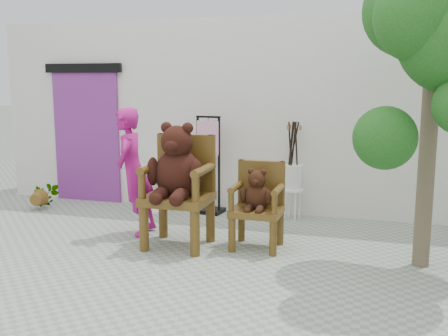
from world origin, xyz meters
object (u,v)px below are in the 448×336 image
Objects in this scene: chair_big at (178,175)px; display_stand at (208,176)px; person at (134,172)px; chair_small at (258,198)px; cafe_table at (154,183)px; tree at (442,16)px; stool_bucket at (293,176)px.

chair_big reaches higher than display_stand.
person reaches higher than chair_big.
chair_big is 1.71m from display_stand.
chair_small is 2.38m from cafe_table.
tree is at bearing 0.51° from chair_big.
chair_small is at bearing -97.54° from stool_bucket.
chair_small is at bearing -45.62° from display_stand.
chair_small is 1.50× the size of cafe_table.
person is 1.51m from display_stand.
tree is (1.76, -1.65, 2.07)m from stool_bucket.
tree is (2.91, 0.03, 1.81)m from chair_big.
person is 2.35m from stool_bucket.
display_stand is (0.86, 0.13, 0.14)m from cafe_table.
stool_bucket is (1.15, 1.68, -0.26)m from chair_big.
stool_bucket is (1.31, 0.01, 0.06)m from display_stand.
cafe_table is at bearing 158.94° from tree.
cafe_table is 0.19× the size of tree.
person reaches higher than chair_small.
chair_big is 0.41× the size of tree.
chair_small is at bearing 174.51° from tree.
person reaches higher than stool_bucket.
chair_small is 1.84m from display_stand.
display_stand reaches higher than stool_bucket.
cafe_table is (-1.98, 1.32, -0.18)m from chair_small.
person is 1.16× the size of stool_bucket.
stool_bucket is (2.17, 0.14, 0.20)m from cafe_table.
chair_big is 2.20× the size of cafe_table.
chair_small is (0.96, 0.21, -0.28)m from chair_big.
chair_big reaches higher than cafe_table.
stool_bucket is at bearing 82.46° from chair_small.
cafe_table is 2.18m from stool_bucket.
stool_bucket reaches higher than cafe_table.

